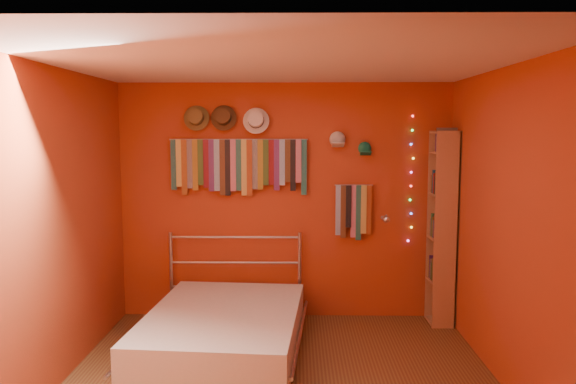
{
  "coord_description": "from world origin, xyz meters",
  "views": [
    {
      "loc": [
        0.13,
        -4.17,
        2.01
      ],
      "look_at": [
        0.05,
        0.9,
        1.45
      ],
      "focal_mm": 35.0,
      "sensor_mm": 36.0,
      "label": 1
    }
  ],
  "objects_px": {
    "reading_lamp": "(386,219)",
    "bookshelf": "(446,227)",
    "bed": "(224,331)",
    "tie_rack": "(238,164)"
  },
  "relations": [
    {
      "from": "reading_lamp",
      "to": "bookshelf",
      "type": "height_order",
      "value": "bookshelf"
    },
    {
      "from": "bookshelf",
      "to": "bed",
      "type": "relative_size",
      "value": 1.01
    },
    {
      "from": "reading_lamp",
      "to": "bookshelf",
      "type": "xyz_separation_m",
      "value": [
        0.62,
        0.01,
        -0.08
      ]
    },
    {
      "from": "reading_lamp",
      "to": "bookshelf",
      "type": "relative_size",
      "value": 0.15
    },
    {
      "from": "tie_rack",
      "to": "bed",
      "type": "relative_size",
      "value": 0.73
    },
    {
      "from": "bookshelf",
      "to": "bed",
      "type": "bearing_deg",
      "value": -158.63
    },
    {
      "from": "reading_lamp",
      "to": "bookshelf",
      "type": "bearing_deg",
      "value": 1.25
    },
    {
      "from": "bed",
      "to": "tie_rack",
      "type": "bearing_deg",
      "value": 92.28
    },
    {
      "from": "reading_lamp",
      "to": "bed",
      "type": "bearing_deg",
      "value": -151.74
    },
    {
      "from": "bookshelf",
      "to": "tie_rack",
      "type": "bearing_deg",
      "value": 175.88
    }
  ]
}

